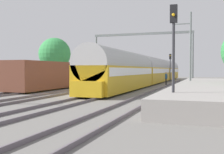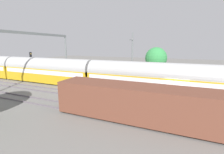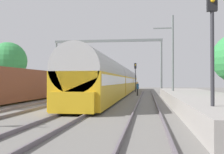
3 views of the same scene
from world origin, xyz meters
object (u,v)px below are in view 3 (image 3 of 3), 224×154
Objects in this scene: railway_signal_far at (135,73)px; catenary_gantry at (107,53)px; railway_signal_near at (212,39)px; passenger_train at (120,80)px; freight_car at (11,85)px; person_crossing at (137,87)px.

catenary_gantry is (-3.82, -4.93, 2.81)m from railway_signal_far.
catenary_gantry is at bearing 105.87° from railway_signal_near.
catenary_gantry is (-1.91, 0.84, 3.89)m from passenger_train.
freight_car is 15.96m from person_crossing.
person_crossing is at bearing -85.99° from railway_signal_far.
passenger_train is at bearing 65.17° from freight_car.
catenary_gantry is (-4.53, 5.09, 4.83)m from person_crossing.
freight_car is 24.26m from railway_signal_far.
catenary_gantry reaches higher than railway_signal_near.
catenary_gantry is (-8.15, 28.65, 2.49)m from railway_signal_near.
person_crossing is (10.25, 12.23, -0.44)m from freight_car.
railway_signal_far is (1.92, 5.76, 1.08)m from passenger_train.
railway_signal_far is (-0.70, 10.02, 2.02)m from person_crossing.
railway_signal_far is 6.84m from catenary_gantry.
railway_signal_near is (3.62, -23.56, 2.35)m from person_crossing.
passenger_train is 28.44× the size of person_crossing.
person_crossing is 23.95m from railway_signal_near.
catenary_gantry reaches higher than railway_signal_far.
railway_signal_near is (6.24, -27.81, 1.40)m from passenger_train.
freight_car is at bearing -108.28° from catenary_gantry.
person_crossing is at bearing -48.36° from catenary_gantry.
railway_signal_near is 1.12× the size of railway_signal_far.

